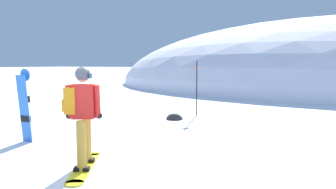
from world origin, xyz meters
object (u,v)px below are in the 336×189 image
(piste_marker_near, at_px, (197,84))
(rock_dark, at_px, (174,119))
(snowboarder_main, at_px, (82,114))
(spare_snowboard, at_px, (25,105))

(piste_marker_near, xyz_separation_m, rock_dark, (-0.33, -1.08, -1.08))
(snowboarder_main, height_order, piste_marker_near, piste_marker_near)
(piste_marker_near, distance_m, rock_dark, 1.57)
(snowboarder_main, distance_m, rock_dark, 5.19)
(snowboarder_main, xyz_separation_m, rock_dark, (-0.68, 5.06, -0.92))
(snowboarder_main, bearing_deg, piste_marker_near, 93.28)
(snowboarder_main, relative_size, rock_dark, 3.17)
(spare_snowboard, relative_size, piste_marker_near, 0.87)
(piste_marker_near, bearing_deg, spare_snowboard, -110.69)
(rock_dark, bearing_deg, snowboarder_main, -82.38)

